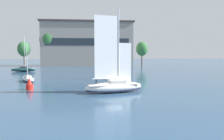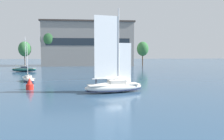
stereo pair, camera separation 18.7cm
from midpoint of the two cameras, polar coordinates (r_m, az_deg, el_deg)
The scene contains 9 objects.
ground_plane at distance 35.01m, azimuth 0.37°, elevation -5.82°, with size 400.00×400.00×0.00m, color #2D4C6B.
waterfront_building at distance 109.47m, azimuth -6.43°, elevation 6.80°, with size 44.15×15.86×21.45m.
tree_shore_left at distance 107.00m, azimuth -22.08°, elevation 5.09°, with size 5.57×5.57×11.46m.
tree_shore_center at distance 109.07m, azimuth 7.78°, elevation 5.49°, with size 5.75×5.75×11.83m.
tree_shore_right at distance 107.63m, azimuth -16.20°, elevation 7.63°, with size 8.68×8.68×17.87m.
sailboat_main at distance 34.84m, azimuth 0.39°, elevation -4.12°, with size 9.96×4.78×13.20m.
sailboat_moored_near_marina at distance 78.61m, azimuth -22.22°, elevation 0.15°, with size 8.72×3.60×11.63m.
sailboat_moored_outer_mooring at distance 51.02m, azimuth -21.17°, elevation -2.23°, with size 4.55×6.10×8.38m.
channel_buoy at distance 39.78m, azimuth -20.88°, elevation -3.59°, with size 1.23×1.23×2.21m.
Camera 1 is at (-3.96, -34.22, 6.25)m, focal length 35.00 mm.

